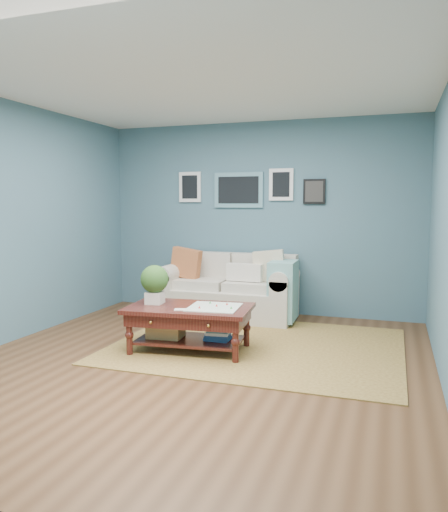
% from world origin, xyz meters
% --- Properties ---
extents(room_shell, '(5.00, 5.02, 2.70)m').
position_xyz_m(room_shell, '(-0.00, 0.06, 1.36)').
color(room_shell, brown).
rests_on(room_shell, ground).
extents(area_rug, '(3.06, 2.45, 0.01)m').
position_xyz_m(area_rug, '(0.44, 0.79, 0.01)').
color(area_rug, brown).
rests_on(area_rug, ground).
extents(loveseat, '(1.87, 0.85, 0.96)m').
position_xyz_m(loveseat, '(-0.22, 2.02, 0.39)').
color(loveseat, beige).
rests_on(loveseat, ground).
extents(coffee_table, '(1.35, 0.87, 0.90)m').
position_xyz_m(coffee_table, '(-0.26, 0.37, 0.40)').
color(coffee_table, black).
rests_on(coffee_table, ground).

